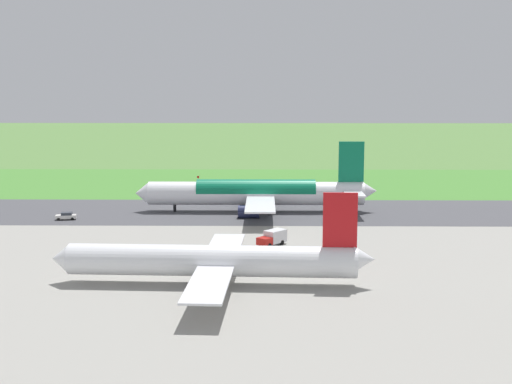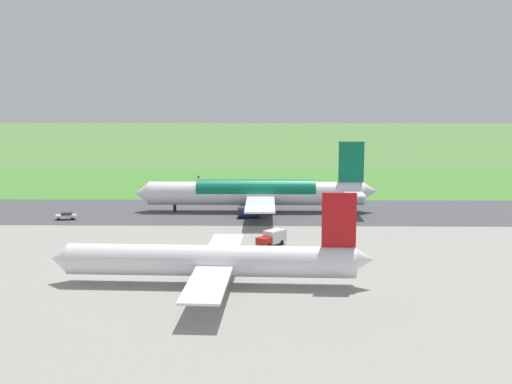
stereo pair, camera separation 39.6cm
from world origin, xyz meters
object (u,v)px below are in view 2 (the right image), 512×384
Objects in this scene: service_truck_baggage at (272,238)px; service_car_followme at (66,216)px; airliner_main at (258,193)px; no_stopping_sign at (199,180)px; airliner_parked_mid at (212,260)px; traffic_cone_orange at (184,185)px.

service_truck_baggage is 48.85m from service_car_followme.
airliner_main is 33.01m from service_truck_baggage.
service_truck_baggage is (-3.00, 32.74, -2.95)m from airliner_main.
no_stopping_sign is (17.45, -41.75, -2.75)m from airliner_main.
service_truck_baggage is 2.16× the size of no_stopping_sign.
airliner_main is 45.33m from no_stopping_sign.
airliner_parked_mid is 99.71m from no_stopping_sign.
airliner_parked_mid is at bearing 126.23° from service_car_followme.
airliner_main is 98.13× the size of traffic_cone_orange.
no_stopping_sign is at bearing -113.75° from service_car_followme.
airliner_main is 9.23× the size of service_truck_baggage.
service_truck_baggage is at bearing 95.23° from airliner_main.
traffic_cone_orange is at bearing -62.54° from airliner_main.
no_stopping_sign is (11.87, -98.98, -2.02)m from airliner_parked_mid.
airliner_parked_mid reaches higher than service_truck_baggage.
airliner_main is 46.88m from traffic_cone_orange.
no_stopping_sign is (-22.75, -51.71, 0.76)m from service_car_followme.
airliner_parked_mid reaches higher than traffic_cone_orange.
airliner_parked_mid is at bearing 96.84° from no_stopping_sign.
airliner_parked_mid is 26.05m from service_truck_baggage.
airliner_parked_mid is 100.01m from traffic_cone_orange.
service_truck_baggage reaches higher than service_car_followme.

